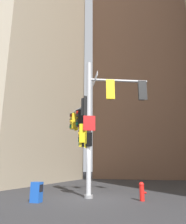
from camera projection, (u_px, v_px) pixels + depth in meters
name	position (u px, v px, depth m)	size (l,w,h in m)	color
ground	(89.00, 198.00, 10.72)	(120.00, 120.00, 0.00)	#2D2D30
building_tower_left	(8.00, 3.00, 28.88)	(16.04, 16.04, 45.61)	tan
building_mid_block	(144.00, 29.00, 39.84)	(14.96, 14.96, 52.40)	brown
signal_pole_assembly	(93.00, 117.00, 12.12)	(4.92, 2.43, 7.35)	#B2B2B5
fire_hydrant	(142.00, 191.00, 9.98)	(0.33, 0.23, 0.84)	red
newspaper_box	(37.00, 192.00, 9.57)	(0.45, 0.36, 0.86)	#194CB2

